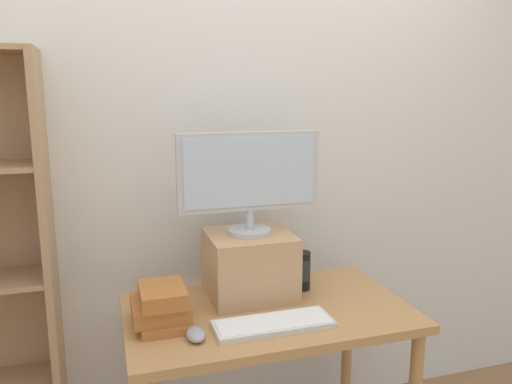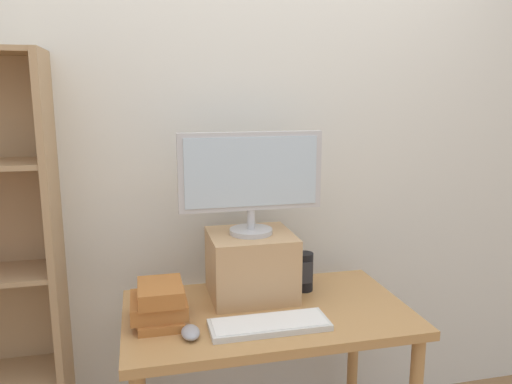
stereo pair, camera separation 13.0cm
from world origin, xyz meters
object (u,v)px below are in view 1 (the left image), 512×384
Objects in this scene: riser_box at (250,265)px; computer_monitor at (249,177)px; desk at (268,333)px; book_stack at (162,306)px; keyboard at (273,324)px; desk_speaker at (302,271)px; computer_mouse at (196,334)px.

riser_box is 0.37m from computer_monitor.
computer_monitor is (-0.03, 0.15, 0.61)m from desk.
riser_box is 1.44× the size of book_stack.
computer_monitor is at bearing 101.69° from desk.
computer_monitor is 1.34× the size of keyboard.
desk_speaker is (0.23, 0.30, 0.07)m from keyboard.
computer_mouse reaches higher than keyboard.
riser_box is 3.26× the size of computer_mouse.
riser_box is at bearing -179.78° from desk_speaker.
desk is 2.55× the size of keyboard.
book_stack is at bearing -157.42° from computer_monitor.
desk_speaker is at bearing 0.59° from computer_monitor.
desk_speaker reaches higher than keyboard.
desk is 0.45m from book_stack.
riser_box is 0.42m from book_stack.
book_stack is (-0.38, 0.14, 0.06)m from keyboard.
riser_box reaches higher than keyboard.
book_stack is (-0.38, -0.16, -0.43)m from computer_monitor.
computer_mouse is (-0.28, -0.31, -0.48)m from computer_monitor.
desk is at bearing -143.52° from desk_speaker.
desk is at bearing 1.60° from book_stack.
computer_monitor is 0.64m from computer_mouse.
riser_box is 0.79× the size of keyboard.
computer_mouse is 0.44× the size of book_stack.
desk is 0.62m from computer_monitor.
desk is at bearing -78.43° from riser_box.
computer_mouse reaches higher than desk.
desk_speaker is at bearing 30.88° from computer_mouse.
computer_monitor is at bearing -90.00° from riser_box.
desk_speaker is at bearing 0.22° from riser_box.
desk is at bearing 26.89° from computer_mouse.
book_stack reaches higher than desk.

